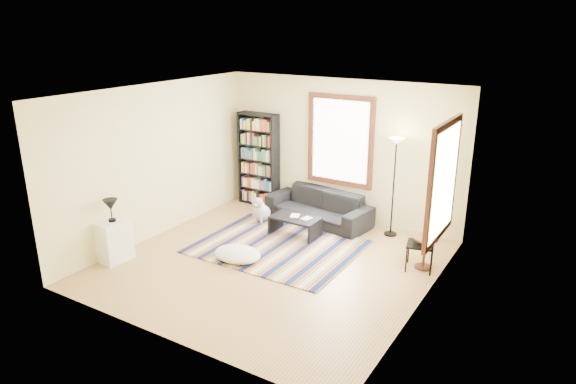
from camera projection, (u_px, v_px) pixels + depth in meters
The scene contains 21 objects.
floor at pixel (272, 265), 8.55m from camera, with size 5.00×5.00×0.10m, color tan.
ceiling at pixel (271, 90), 7.64m from camera, with size 5.00×5.00×0.10m, color white.
wall_back at pixel (342, 150), 10.16m from camera, with size 5.00×0.10×2.80m, color beige.
wall_front at pixel (153, 238), 6.03m from camera, with size 5.00×0.10×2.80m, color beige.
wall_left at pixel (155, 161), 9.35m from camera, with size 0.10×5.00×2.80m, color beige.
wall_right at pixel (432, 212), 6.84m from camera, with size 0.10×5.00×2.80m, color beige.
window_back at pixel (340, 141), 10.03m from camera, with size 1.20×0.06×1.60m, color white.
window_right at pixel (443, 182), 7.46m from camera, with size 0.06×1.20×1.60m, color white.
rug at pixel (278, 247), 9.13m from camera, with size 2.76×2.21×0.02m, color #0D1B44.
sofa at pixel (318, 207), 10.21m from camera, with size 2.15×0.84×0.63m, color black.
bookshelf at pixel (259, 159), 11.01m from camera, with size 0.90×0.30×2.00m, color black.
coffee_table at pixel (295, 226), 9.59m from camera, with size 0.90×0.50×0.36m, color black.
book_a at pixel (291, 216), 9.58m from camera, with size 0.22×0.17×0.02m, color beige.
book_b at pixel (303, 217), 9.49m from camera, with size 0.15×0.21×0.02m, color beige.
floor_cushion at pixel (238, 254), 8.61m from camera, with size 0.84×0.63×0.21m, color white.
floor_lamp at pixel (393, 188), 9.37m from camera, with size 0.30×0.30×1.86m, color black, non-canonical shape.
side_table at pixel (424, 253), 8.28m from camera, with size 0.40×0.40×0.54m, color #4D1D13.
folding_chair at pixel (421, 245), 8.19m from camera, with size 0.42×0.40×0.86m, color black.
white_cabinet at pixel (115, 241), 8.53m from camera, with size 0.38×0.50×0.70m, color white.
table_lamp at pixel (111, 210), 8.36m from camera, with size 0.24×0.24×0.38m, color black, non-canonical shape.
dog at pixel (261, 208), 10.26m from camera, with size 0.39×0.54×0.54m, color #BEBEBE, non-canonical shape.
Camera 1 is at (4.24, -6.46, 3.81)m, focal length 32.00 mm.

